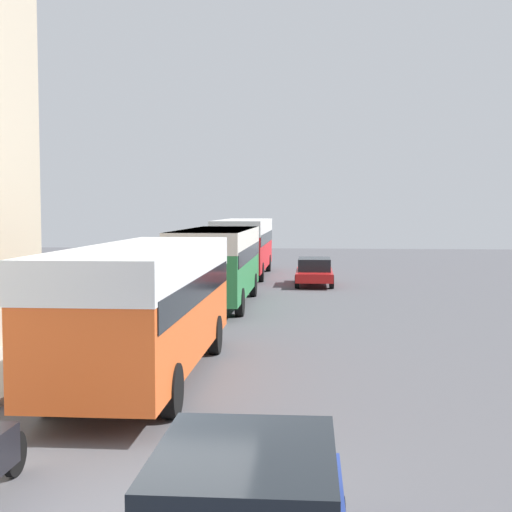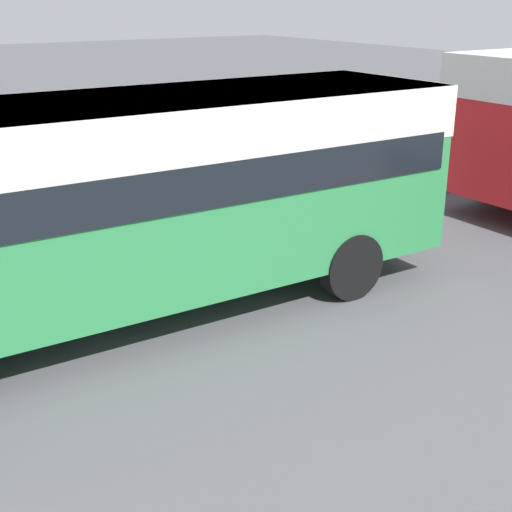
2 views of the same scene
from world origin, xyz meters
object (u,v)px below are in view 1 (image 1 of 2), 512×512
Objects in this scene: bus_following at (217,256)px; bus_third_in_line at (244,240)px; bus_lead at (146,292)px; car_crossing at (314,271)px.

bus_third_in_line is at bearing 90.57° from bus_following.
bus_following is 12.15m from bus_third_in_line.
bus_third_in_line reaches higher than bus_lead.
bus_lead is 20.20m from car_crossing.
bus_lead is at bearing -89.71° from bus_following.
bus_lead is 12.26m from bus_following.
car_crossing is (3.94, -4.59, -1.34)m from bus_third_in_line.
bus_lead reaches higher than car_crossing.
bus_lead is at bearing -100.73° from car_crossing.
bus_following reaches higher than bus_lead.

